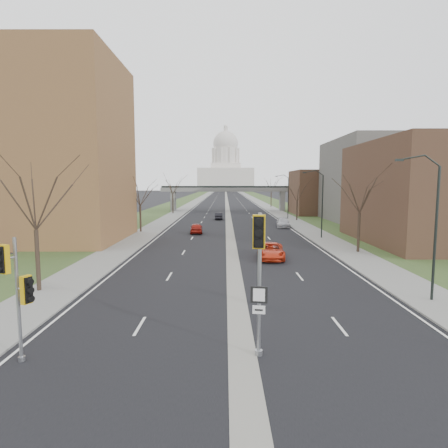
{
  "coord_description": "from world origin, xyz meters",
  "views": [
    {
      "loc": [
        -0.73,
        -16.04,
        7.14
      ],
      "look_at": [
        -0.8,
        12.01,
        4.07
      ],
      "focal_mm": 30.0,
      "sensor_mm": 36.0,
      "label": 1
    }
  ],
  "objects_px": {
    "signal_pole_median": "(259,259)",
    "car_right_near": "(271,251)",
    "signal_pole_left": "(16,283)",
    "car_left_near": "(196,228)",
    "car_right_mid": "(283,223)",
    "car_left_far": "(218,216)"
  },
  "relations": [
    {
      "from": "signal_pole_left",
      "to": "car_left_far",
      "type": "distance_m",
      "value": 59.8
    },
    {
      "from": "car_left_near",
      "to": "car_right_mid",
      "type": "distance_m",
      "value": 15.36
    },
    {
      "from": "car_left_near",
      "to": "signal_pole_left",
      "type": "bearing_deg",
      "value": 80.71
    },
    {
      "from": "car_right_mid",
      "to": "signal_pole_left",
      "type": "bearing_deg",
      "value": -105.09
    },
    {
      "from": "car_left_near",
      "to": "car_right_mid",
      "type": "relative_size",
      "value": 0.85
    },
    {
      "from": "signal_pole_left",
      "to": "signal_pole_median",
      "type": "xyz_separation_m",
      "value": [
        9.45,
        0.44,
        0.85
      ]
    },
    {
      "from": "car_left_near",
      "to": "car_right_near",
      "type": "relative_size",
      "value": 0.8
    },
    {
      "from": "signal_pole_median",
      "to": "car_left_near",
      "type": "bearing_deg",
      "value": 106.9
    },
    {
      "from": "signal_pole_left",
      "to": "car_left_far",
      "type": "relative_size",
      "value": 1.23
    },
    {
      "from": "car_left_far",
      "to": "car_right_mid",
      "type": "height_order",
      "value": "car_right_mid"
    },
    {
      "from": "signal_pole_median",
      "to": "car_left_near",
      "type": "xyz_separation_m",
      "value": [
        -5.44,
        38.63,
        -3.42
      ]
    },
    {
      "from": "signal_pole_left",
      "to": "car_right_near",
      "type": "distance_m",
      "value": 24.42
    },
    {
      "from": "car_left_far",
      "to": "car_left_near",
      "type": "bearing_deg",
      "value": 78.69
    },
    {
      "from": "signal_pole_median",
      "to": "car_right_near",
      "type": "distance_m",
      "value": 20.91
    },
    {
      "from": "car_right_near",
      "to": "car_right_mid",
      "type": "height_order",
      "value": "car_right_near"
    },
    {
      "from": "signal_pole_median",
      "to": "car_right_near",
      "type": "xyz_separation_m",
      "value": [
        3.0,
        20.42,
        -3.4
      ]
    },
    {
      "from": "signal_pole_left",
      "to": "car_left_near",
      "type": "bearing_deg",
      "value": 106.76
    },
    {
      "from": "signal_pole_left",
      "to": "car_right_mid",
      "type": "xyz_separation_m",
      "value": [
        17.57,
        46.3,
        -2.57
      ]
    },
    {
      "from": "signal_pole_median",
      "to": "car_left_far",
      "type": "distance_m",
      "value": 59.08
    },
    {
      "from": "car_left_near",
      "to": "car_right_mid",
      "type": "xyz_separation_m",
      "value": [
        13.56,
        7.23,
        0.0
      ]
    },
    {
      "from": "signal_pole_median",
      "to": "car_right_mid",
      "type": "xyz_separation_m",
      "value": [
        8.12,
        45.86,
        -3.42
      ]
    },
    {
      "from": "car_right_near",
      "to": "car_right_mid",
      "type": "xyz_separation_m",
      "value": [
        5.12,
        25.44,
        -0.01
      ]
    }
  ]
}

